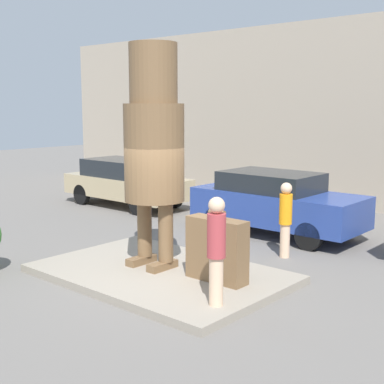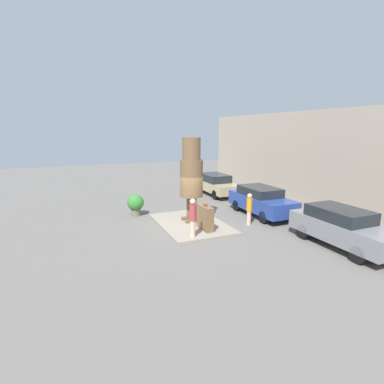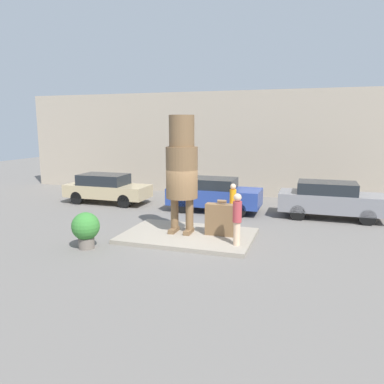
{
  "view_description": "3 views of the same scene",
  "coord_description": "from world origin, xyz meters",
  "views": [
    {
      "loc": [
        7.01,
        -7.09,
        3.29
      ],
      "look_at": [
        0.78,
        0.04,
        1.75
      ],
      "focal_mm": 50.0,
      "sensor_mm": 36.0,
      "label": 1
    },
    {
      "loc": [
        13.57,
        -5.66,
        4.84
      ],
      "look_at": [
        0.33,
        -0.07,
        1.82
      ],
      "focal_mm": 28.0,
      "sensor_mm": 36.0,
      "label": 2
    },
    {
      "loc": [
        4.26,
        -12.6,
        4.09
      ],
      "look_at": [
        0.08,
        0.22,
        1.68
      ],
      "focal_mm": 35.0,
      "sensor_mm": 36.0,
      "label": 3
    }
  ],
  "objects": [
    {
      "name": "statue_figure",
      "position": [
        -0.29,
        0.16,
        2.67
      ],
      "size": [
        1.16,
        1.16,
        4.31
      ],
      "color": "brown",
      "rests_on": "pedestal"
    },
    {
      "name": "parked_car_tan",
      "position": [
        -6.12,
        4.6,
        0.82
      ],
      "size": [
        4.46,
        1.76,
        1.54
      ],
      "color": "tan",
      "rests_on": "ground_plane"
    },
    {
      "name": "giant_suitcase",
      "position": [
        1.21,
        0.23,
        0.73
      ],
      "size": [
        1.17,
        0.38,
        1.31
      ],
      "color": "brown",
      "rests_on": "pedestal"
    },
    {
      "name": "building_backdrop",
      "position": [
        0.0,
        9.24,
        3.02
      ],
      "size": [
        28.0,
        0.6,
        6.04
      ],
      "color": "tan",
      "rests_on": "ground_plane"
    },
    {
      "name": "parked_car_grey",
      "position": [
        5.06,
        4.71,
        0.87
      ],
      "size": [
        4.5,
        1.74,
        1.63
      ],
      "color": "gray",
      "rests_on": "ground_plane"
    },
    {
      "name": "parked_car_blue",
      "position": [
        -0.22,
        4.46,
        0.86
      ],
      "size": [
        4.38,
        1.8,
        1.61
      ],
      "color": "#284293",
      "rests_on": "ground_plane"
    },
    {
      "name": "planter_pot",
      "position": [
        -2.88,
        -2.2,
        0.7
      ],
      "size": [
        0.94,
        0.94,
        1.24
      ],
      "color": "#70665B",
      "rests_on": "ground_plane"
    },
    {
      "name": "worker_hivis",
      "position": [
        1.07,
        2.79,
        0.91
      ],
      "size": [
        0.28,
        0.28,
        1.66
      ],
      "color": "beige",
      "rests_on": "ground_plane"
    },
    {
      "name": "pedestal",
      "position": [
        0.0,
        0.0,
        0.07
      ],
      "size": [
        4.75,
        3.15,
        0.15
      ],
      "color": "gray",
      "rests_on": "ground_plane"
    },
    {
      "name": "tourist",
      "position": [
        1.95,
        -0.72,
        1.11
      ],
      "size": [
        0.3,
        0.3,
        1.75
      ],
      "color": "beige",
      "rests_on": "pedestal"
    },
    {
      "name": "ground_plane",
      "position": [
        0.0,
        0.0,
        0.0
      ],
      "size": [
        60.0,
        60.0,
        0.0
      ],
      "primitive_type": "plane",
      "color": "slate"
    }
  ]
}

